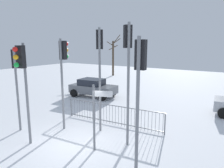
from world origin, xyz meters
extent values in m
plane|color=white|center=(0.00, 0.00, 0.00)|extent=(60.00, 60.00, 0.00)
cylinder|color=slate|center=(-1.84, -1.09, 2.15)|extent=(0.11, 0.11, 4.31)
cube|color=black|center=(-1.81, -1.25, 3.76)|extent=(0.35, 0.27, 0.90)
sphere|color=red|center=(-1.76, -1.50, 4.06)|extent=(0.20, 0.20, 0.20)
sphere|color=orange|center=(-1.76, -1.50, 3.76)|extent=(0.20, 0.20, 0.20)
sphere|color=green|center=(-1.76, -1.50, 3.46)|extent=(0.20, 0.20, 0.20)
cylinder|color=slate|center=(1.80, 1.06, 2.55)|extent=(0.11, 0.11, 5.10)
cube|color=black|center=(1.68, 1.18, 4.55)|extent=(0.38, 0.38, 0.90)
sphere|color=red|center=(1.51, 1.36, 4.85)|extent=(0.20, 0.20, 0.20)
sphere|color=orange|center=(1.51, 1.36, 4.55)|extent=(0.20, 0.20, 0.20)
sphere|color=green|center=(1.51, 1.36, 4.25)|extent=(0.20, 0.20, 0.20)
cylinder|color=slate|center=(3.09, -0.75, 2.24)|extent=(0.11, 0.11, 4.48)
cube|color=black|center=(3.08, -0.59, 3.93)|extent=(0.33, 0.24, 0.90)
sphere|color=red|center=(3.07, -0.34, 4.23)|extent=(0.20, 0.20, 0.20)
sphere|color=orange|center=(3.07, -0.34, 3.93)|extent=(0.20, 0.20, 0.20)
sphere|color=green|center=(3.07, -0.34, 3.63)|extent=(0.20, 0.20, 0.20)
cylinder|color=slate|center=(-0.06, 1.66, 2.51)|extent=(0.11, 0.11, 5.02)
cube|color=black|center=(-0.15, 1.80, 4.47)|extent=(0.39, 0.36, 0.90)
sphere|color=red|center=(-0.29, 2.01, 4.77)|extent=(0.20, 0.20, 0.20)
sphere|color=orange|center=(-0.29, 2.01, 4.47)|extent=(0.20, 0.20, 0.20)
sphere|color=green|center=(-0.29, 2.01, 4.17)|extent=(0.20, 0.20, 0.20)
cylinder|color=slate|center=(-3.50, -0.45, 2.06)|extent=(0.11, 0.11, 4.11)
cube|color=black|center=(-3.61, -0.33, 3.56)|extent=(0.38, 0.38, 0.90)
sphere|color=red|center=(-3.78, -0.15, 3.86)|extent=(0.20, 0.20, 0.20)
sphere|color=orange|center=(-3.78, -0.15, 3.56)|extent=(0.20, 0.20, 0.20)
sphere|color=green|center=(-3.78, -0.15, 3.26)|extent=(0.20, 0.20, 0.20)
cylinder|color=slate|center=(-1.77, 0.86, 2.26)|extent=(0.11, 0.11, 4.52)
cube|color=black|center=(-1.79, 1.03, 3.97)|extent=(0.34, 0.24, 0.90)
sphere|color=red|center=(-1.81, 1.28, 4.27)|extent=(0.20, 0.20, 0.20)
sphere|color=orange|center=(-1.81, 1.28, 3.97)|extent=(0.20, 0.20, 0.20)
sphere|color=green|center=(-1.81, 1.28, 3.67)|extent=(0.20, 0.20, 0.20)
cylinder|color=slate|center=(0.89, -0.07, 1.36)|extent=(0.09, 0.09, 2.72)
cube|color=white|center=(1.25, 0.08, 2.37)|extent=(0.66, 0.30, 0.22)
cube|color=slate|center=(-0.01, 2.71, 1.05)|extent=(5.64, 0.46, 0.04)
cube|color=slate|center=(-0.01, 2.71, 0.12)|extent=(5.64, 0.46, 0.04)
cylinder|color=slate|center=(-2.73, 2.50, 0.53)|extent=(0.02, 0.02, 1.05)
cylinder|color=slate|center=(-2.55, 2.52, 0.53)|extent=(0.02, 0.02, 1.05)
cylinder|color=slate|center=(-2.37, 2.53, 0.53)|extent=(0.02, 0.02, 1.05)
cylinder|color=slate|center=(-2.19, 2.54, 0.53)|extent=(0.02, 0.02, 1.05)
cylinder|color=slate|center=(-2.01, 2.56, 0.53)|extent=(0.02, 0.02, 1.05)
cylinder|color=slate|center=(-1.83, 2.57, 0.53)|extent=(0.02, 0.02, 1.05)
cylinder|color=slate|center=(-1.64, 2.59, 0.53)|extent=(0.02, 0.02, 1.05)
cylinder|color=slate|center=(-1.46, 2.60, 0.53)|extent=(0.02, 0.02, 1.05)
cylinder|color=slate|center=(-1.28, 2.61, 0.53)|extent=(0.02, 0.02, 1.05)
cylinder|color=slate|center=(-1.10, 2.63, 0.53)|extent=(0.02, 0.02, 1.05)
cylinder|color=slate|center=(-0.92, 2.64, 0.53)|extent=(0.02, 0.02, 1.05)
cylinder|color=slate|center=(-0.73, 2.65, 0.53)|extent=(0.02, 0.02, 1.05)
cylinder|color=slate|center=(-0.55, 2.67, 0.53)|extent=(0.02, 0.02, 1.05)
cylinder|color=slate|center=(-0.37, 2.68, 0.53)|extent=(0.02, 0.02, 1.05)
cylinder|color=slate|center=(-0.19, 2.69, 0.53)|extent=(0.02, 0.02, 1.05)
cylinder|color=slate|center=(-0.01, 2.71, 0.53)|extent=(0.02, 0.02, 1.05)
cylinder|color=slate|center=(0.17, 2.72, 0.53)|extent=(0.02, 0.02, 1.05)
cylinder|color=slate|center=(0.36, 2.73, 0.53)|extent=(0.02, 0.02, 1.05)
cylinder|color=slate|center=(0.54, 2.75, 0.53)|extent=(0.02, 0.02, 1.05)
cylinder|color=slate|center=(0.72, 2.76, 0.53)|extent=(0.02, 0.02, 1.05)
cylinder|color=slate|center=(0.90, 2.77, 0.53)|extent=(0.02, 0.02, 1.05)
cylinder|color=slate|center=(1.08, 2.79, 0.53)|extent=(0.02, 0.02, 1.05)
cylinder|color=slate|center=(1.26, 2.80, 0.53)|extent=(0.02, 0.02, 1.05)
cylinder|color=slate|center=(1.45, 2.81, 0.53)|extent=(0.02, 0.02, 1.05)
cylinder|color=slate|center=(1.63, 2.83, 0.53)|extent=(0.02, 0.02, 1.05)
cylinder|color=slate|center=(1.81, 2.84, 0.53)|extent=(0.02, 0.02, 1.05)
cylinder|color=slate|center=(1.99, 2.85, 0.53)|extent=(0.02, 0.02, 1.05)
cylinder|color=slate|center=(2.17, 2.87, 0.53)|extent=(0.02, 0.02, 1.05)
cylinder|color=slate|center=(2.36, 2.88, 0.53)|extent=(0.02, 0.02, 1.05)
cylinder|color=slate|center=(2.54, 2.89, 0.53)|extent=(0.02, 0.02, 1.05)
cylinder|color=slate|center=(2.72, 2.91, 0.53)|extent=(0.02, 0.02, 1.05)
cylinder|color=slate|center=(-2.83, 2.50, 0.53)|extent=(0.06, 0.06, 1.05)
cylinder|color=slate|center=(2.81, 2.91, 0.53)|extent=(0.06, 0.06, 1.05)
cube|color=slate|center=(-4.64, 7.03, 0.65)|extent=(3.94, 2.04, 0.65)
cube|color=#1E232D|center=(-4.78, 7.02, 1.20)|extent=(2.03, 1.67, 0.55)
cylinder|color=black|center=(-3.37, 8.00, 0.32)|extent=(0.66, 0.28, 0.64)
cylinder|color=black|center=(-3.21, 6.31, 0.32)|extent=(0.66, 0.28, 0.64)
cylinder|color=black|center=(-6.06, 7.75, 0.32)|extent=(0.66, 0.28, 0.64)
cylinder|color=black|center=(-5.90, 6.06, 0.32)|extent=(0.66, 0.28, 0.64)
cylinder|color=black|center=(4.80, 8.62, 0.32)|extent=(0.66, 0.28, 0.64)
cylinder|color=black|center=(4.96, 6.93, 0.32)|extent=(0.66, 0.28, 0.64)
cylinder|color=#473828|center=(-9.74, 18.16, 2.37)|extent=(0.26, 0.26, 4.75)
cylinder|color=#473828|center=(-10.03, 18.69, 3.86)|extent=(1.14, 0.69, 0.71)
cylinder|color=#473828|center=(-9.73, 18.88, 4.67)|extent=(1.49, 0.11, 0.91)
cylinder|color=#473828|center=(-9.69, 18.84, 4.88)|extent=(1.43, 0.20, 1.49)
cylinder|color=#473828|center=(-9.67, 17.55, 4.28)|extent=(1.28, 0.24, 0.81)
camera|label=1|loc=(5.73, -6.31, 4.23)|focal=33.42mm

